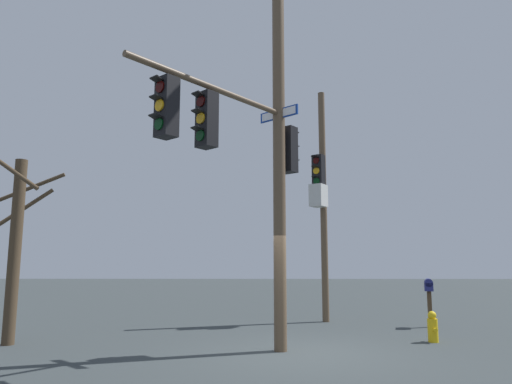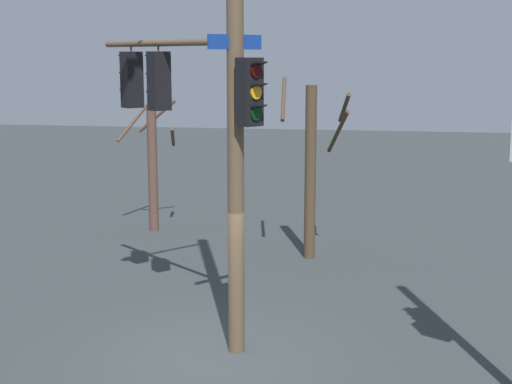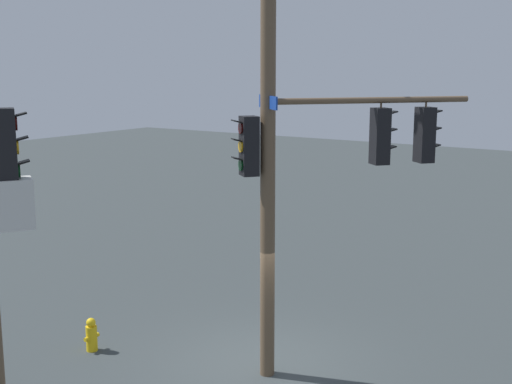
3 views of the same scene
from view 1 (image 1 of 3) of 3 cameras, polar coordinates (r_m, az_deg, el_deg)
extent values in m
plane|color=#353B3D|center=(10.25, 5.51, -19.40)|extent=(80.00, 80.00, 0.00)
cylinder|color=brown|center=(10.82, 2.86, 7.83)|extent=(0.28, 0.28, 9.97)
cylinder|color=brown|center=(9.46, -5.14, 12.64)|extent=(3.28, 2.78, 0.12)
cube|color=black|center=(9.10, -6.11, 8.86)|extent=(0.46, 0.47, 1.10)
cylinder|color=#2F0403|center=(9.10, -6.87, 11.12)|extent=(0.17, 0.18, 0.22)
cube|color=black|center=(9.10, -7.23, 11.94)|extent=(0.26, 0.26, 0.06)
cylinder|color=#F2A814|center=(9.00, -6.91, 9.07)|extent=(0.17, 0.18, 0.22)
cube|color=black|center=(8.99, -7.27, 9.90)|extent=(0.26, 0.26, 0.06)
cylinder|color=black|center=(8.90, -6.95, 6.99)|extent=(0.17, 0.18, 0.22)
cube|color=black|center=(8.89, -7.31, 7.82)|extent=(0.26, 0.26, 0.06)
cylinder|color=brown|center=(9.30, -6.05, 12.53)|extent=(0.04, 0.04, 0.15)
cube|color=black|center=(8.49, -11.00, 10.24)|extent=(0.46, 0.47, 1.10)
cylinder|color=#2F0403|center=(8.51, -11.82, 12.65)|extent=(0.17, 0.19, 0.22)
cube|color=black|center=(8.52, -12.21, 13.53)|extent=(0.26, 0.26, 0.06)
cylinder|color=#F2A814|center=(8.40, -11.90, 10.49)|extent=(0.17, 0.19, 0.22)
cube|color=black|center=(8.40, -12.28, 11.38)|extent=(0.26, 0.26, 0.06)
cylinder|color=black|center=(8.29, -11.97, 8.27)|extent=(0.17, 0.19, 0.22)
cube|color=black|center=(8.29, -12.36, 9.16)|extent=(0.26, 0.26, 0.06)
cylinder|color=brown|center=(8.71, -10.88, 14.14)|extent=(0.04, 0.04, 0.15)
cube|color=black|center=(10.99, 4.03, 5.22)|extent=(0.46, 0.47, 1.10)
cylinder|color=#2F0403|center=(11.20, 4.51, 6.75)|extent=(0.16, 0.19, 0.22)
cube|color=black|center=(11.29, 4.72, 7.25)|extent=(0.26, 0.26, 0.06)
cylinder|color=#F2A814|center=(11.12, 4.53, 5.06)|extent=(0.16, 0.19, 0.22)
cube|color=black|center=(11.21, 4.74, 5.58)|extent=(0.26, 0.26, 0.06)
cylinder|color=black|center=(11.04, 4.55, 3.34)|extent=(0.16, 0.19, 0.22)
cube|color=black|center=(11.13, 4.76, 3.88)|extent=(0.26, 0.26, 0.06)
cube|color=navy|center=(10.93, 2.84, 9.64)|extent=(0.74, 0.85, 0.24)
cube|color=white|center=(10.92, 2.78, 9.66)|extent=(0.66, 0.76, 0.18)
cylinder|color=brown|center=(15.48, 8.36, -1.38)|extent=(0.22, 0.22, 7.68)
cube|color=silver|center=(15.16, 7.74, -0.47)|extent=(0.70, 0.67, 0.73)
cube|color=black|center=(15.35, 7.77, 2.53)|extent=(0.45, 0.47, 1.10)
cylinder|color=#2F0403|center=(15.27, 7.45, 3.88)|extent=(0.15, 0.20, 0.22)
cube|color=black|center=(15.23, 7.31, 4.38)|extent=(0.25, 0.26, 0.06)
cylinder|color=#F2A814|center=(15.20, 7.48, 2.63)|extent=(0.15, 0.20, 0.22)
cube|color=black|center=(15.16, 7.33, 3.12)|extent=(0.25, 0.26, 0.06)
cylinder|color=black|center=(15.14, 7.50, 1.37)|extent=(0.15, 0.20, 0.22)
cube|color=black|center=(15.10, 7.36, 1.86)|extent=(0.25, 0.26, 0.06)
cylinder|color=yellow|center=(12.36, 21.07, -15.72)|extent=(0.24, 0.24, 0.55)
sphere|color=yellow|center=(12.31, 20.98, -14.08)|extent=(0.20, 0.20, 0.20)
cylinder|color=yellow|center=(12.48, 20.83, -15.52)|extent=(0.10, 0.09, 0.09)
cylinder|color=yellow|center=(12.22, 21.30, -15.66)|extent=(0.10, 0.09, 0.09)
cube|color=#4C3823|center=(14.98, 20.75, -13.40)|extent=(0.10, 0.10, 1.05)
cube|color=navy|center=(14.93, 20.62, -10.94)|extent=(0.49, 0.36, 0.24)
cylinder|color=navy|center=(14.92, 20.59, -10.48)|extent=(0.49, 0.36, 0.24)
cylinder|color=#473726|center=(12.53, -27.71, -6.35)|extent=(0.28, 0.28, 4.41)
cylinder|color=#473726|center=(13.30, -27.07, -2.01)|extent=(0.64, 1.41, 1.21)
cylinder|color=#473726|center=(13.45, -26.15, 0.48)|extent=(0.39, 1.68, 0.85)
cylinder|color=#473726|center=(12.08, -28.35, 2.66)|extent=(0.24, 1.44, 1.05)
camera|label=2|loc=(18.22, 44.45, 4.05)|focal=52.22mm
camera|label=3|loc=(22.16, -15.91, 2.30)|focal=47.26mm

